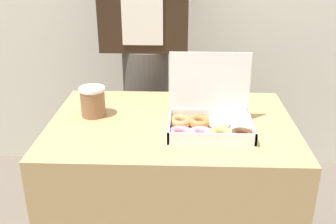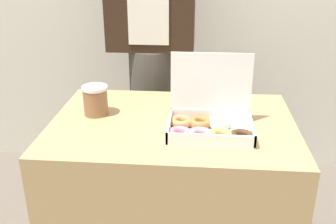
% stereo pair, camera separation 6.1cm
% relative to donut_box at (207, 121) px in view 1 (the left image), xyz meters
% --- Properties ---
extents(table, '(0.95, 0.66, 0.71)m').
position_rel_donut_box_xyz_m(table, '(-0.13, 0.08, -0.39)').
color(table, tan).
rests_on(table, ground_plane).
extents(donut_box, '(0.33, 0.24, 0.27)m').
position_rel_donut_box_xyz_m(donut_box, '(0.00, 0.00, 0.00)').
color(donut_box, white).
rests_on(donut_box, table).
extents(coffee_cup, '(0.10, 0.10, 0.12)m').
position_rel_donut_box_xyz_m(coffee_cup, '(-0.45, 0.13, 0.02)').
color(coffee_cup, '#8C6042').
rests_on(coffee_cup, table).
extents(person_customer, '(0.44, 0.24, 1.65)m').
position_rel_donut_box_xyz_m(person_customer, '(-0.29, 0.67, 0.16)').
color(person_customer, '#4C4742').
rests_on(person_customer, ground_plane).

